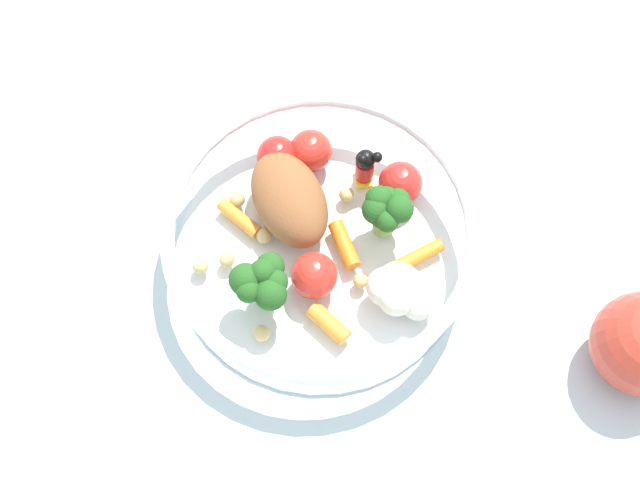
% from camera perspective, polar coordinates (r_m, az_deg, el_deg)
% --- Properties ---
extents(ground_plane, '(2.40, 2.40, 0.00)m').
position_cam_1_polar(ground_plane, '(0.63, -1.65, -1.58)').
color(ground_plane, silver).
extents(food_container, '(0.21, 0.21, 0.05)m').
position_cam_1_polar(food_container, '(0.61, 0.27, 0.29)').
color(food_container, white).
rests_on(food_container, ground_plane).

